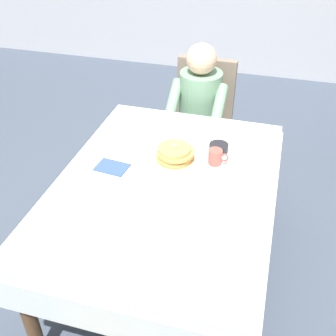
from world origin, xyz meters
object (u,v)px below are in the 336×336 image
object	(u,v)px
diner_person	(199,106)
bowl_butter	(219,148)
spoon_near_edge	(153,194)
dining_table_main	(165,196)
cup_coffee	(215,157)
knife_right_of_plate	(208,169)
fork_left_of_plate	(141,158)
plate_breakfast	(175,161)
chair_diner	(202,114)
breakfast_stack	(175,154)
syrup_pitcher	(133,135)

from	to	relation	value
diner_person	bowl_butter	distance (m)	0.71
diner_person	spoon_near_edge	distance (m)	1.13
dining_table_main	cup_coffee	bearing A→B (deg)	47.44
dining_table_main	knife_right_of_plate	xyz separation A→B (m)	(0.19, 0.17, 0.09)
diner_person	fork_left_of_plate	xyz separation A→B (m)	(-0.15, -0.84, 0.07)
fork_left_of_plate	cup_coffee	bearing A→B (deg)	-77.05
diner_person	plate_breakfast	size ratio (longest dim) A/B	4.00
chair_diner	diner_person	xyz separation A→B (m)	(-0.00, -0.16, 0.14)
dining_table_main	spoon_near_edge	size ratio (longest dim) A/B	10.16
chair_diner	knife_right_of_plate	xyz separation A→B (m)	(0.23, -1.00, 0.21)
plate_breakfast	knife_right_of_plate	size ratio (longest dim) A/B	1.40
knife_right_of_plate	spoon_near_edge	xyz separation A→B (m)	(-0.22, -0.28, 0.00)
chair_diner	breakfast_stack	xyz separation A→B (m)	(0.04, -0.98, 0.27)
knife_right_of_plate	diner_person	bearing A→B (deg)	12.28
chair_diner	syrup_pitcher	bearing A→B (deg)	72.84
syrup_pitcher	fork_left_of_plate	world-z (taller)	syrup_pitcher
fork_left_of_plate	bowl_butter	bearing A→B (deg)	-60.84
breakfast_stack	syrup_pitcher	xyz separation A→B (m)	(-0.30, 0.15, -0.02)
syrup_pitcher	dining_table_main	bearing A→B (deg)	-49.15
breakfast_stack	syrup_pitcher	size ratio (longest dim) A/B	2.72
dining_table_main	plate_breakfast	size ratio (longest dim) A/B	5.44
chair_diner	syrup_pitcher	xyz separation A→B (m)	(-0.26, -0.83, 0.25)
plate_breakfast	knife_right_of_plate	xyz separation A→B (m)	(0.19, -0.02, -0.01)
plate_breakfast	cup_coffee	bearing A→B (deg)	12.14
diner_person	cup_coffee	world-z (taller)	diner_person
diner_person	spoon_near_edge	size ratio (longest dim) A/B	7.47
diner_person	breakfast_stack	xyz separation A→B (m)	(0.04, -0.83, 0.13)
breakfast_stack	spoon_near_edge	xyz separation A→B (m)	(-0.03, -0.30, -0.05)
dining_table_main	diner_person	bearing A→B (deg)	92.24
fork_left_of_plate	spoon_near_edge	distance (m)	0.33
breakfast_stack	knife_right_of_plate	size ratio (longest dim) A/B	1.09
bowl_butter	fork_left_of_plate	distance (m)	0.45
breakfast_stack	cup_coffee	xyz separation A→B (m)	(0.21, 0.05, -0.01)
fork_left_of_plate	plate_breakfast	bearing A→B (deg)	-80.35
chair_diner	cup_coffee	size ratio (longest dim) A/B	8.23
chair_diner	plate_breakfast	distance (m)	1.00
dining_table_main	knife_right_of_plate	size ratio (longest dim) A/B	7.62
syrup_pitcher	breakfast_stack	bearing A→B (deg)	-27.43
dining_table_main	breakfast_stack	world-z (taller)	breakfast_stack
knife_right_of_plate	fork_left_of_plate	bearing A→B (deg)	87.00
diner_person	fork_left_of_plate	world-z (taller)	diner_person
breakfast_stack	spoon_near_edge	distance (m)	0.31
diner_person	spoon_near_edge	bearing A→B (deg)	90.59
chair_diner	spoon_near_edge	world-z (taller)	chair_diner
syrup_pitcher	spoon_near_edge	size ratio (longest dim) A/B	0.53
plate_breakfast	spoon_near_edge	bearing A→B (deg)	-95.41
cup_coffee	chair_diner	bearing A→B (deg)	105.38
breakfast_stack	knife_right_of_plate	distance (m)	0.20
bowl_butter	knife_right_of_plate	xyz separation A→B (m)	(-0.02, -0.19, -0.02)
breakfast_stack	cup_coffee	distance (m)	0.22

